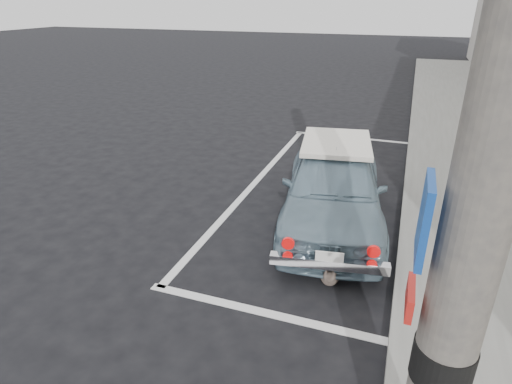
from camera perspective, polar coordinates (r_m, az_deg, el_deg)
ground at (r=5.51m, az=-1.73°, el=-11.61°), size 80.00×80.00×0.00m
sidewalk at (r=7.08m, az=29.99°, el=-5.69°), size 2.80×40.00×0.15m
pline_rear at (r=5.00m, az=1.68°, el=-15.89°), size 3.00×0.12×0.01m
pline_front at (r=11.18m, az=12.94°, el=7.05°), size 3.00×0.12×0.01m
pline_side at (r=8.24m, az=-0.05°, el=1.36°), size 0.12×7.00×0.01m
retro_coupe at (r=6.65m, az=10.29°, el=0.99°), size 2.04×3.87×1.25m
cat at (r=5.45m, az=9.85°, el=-10.68°), size 0.29×0.56×0.30m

